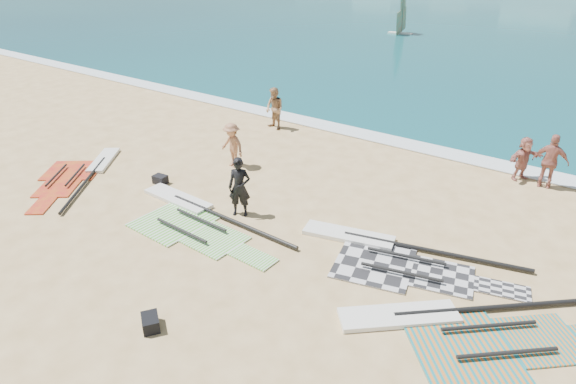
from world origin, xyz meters
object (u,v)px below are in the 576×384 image
Objects in this scene: beachgoer_back at (550,161)px; beachgoer_left at (275,109)px; rig_grey at (388,254)px; gear_bag_near at (160,179)px; gear_bag_far at (151,322)px; rig_green at (192,217)px; rig_orange at (464,328)px; rig_red at (82,172)px; beachgoer_right at (523,158)px; person_wetsuit at (239,187)px; beachgoer_mid at (232,145)px.

beachgoer_left is at bearing -1.26° from beachgoer_back.
rig_grey is 13.13× the size of gear_bag_near.
beachgoer_left is at bearing 115.67° from gear_bag_far.
beachgoer_left reaches higher than rig_green.
rig_orange is 14.42m from rig_red.
gear_bag_far is 14.03m from beachgoer_right.
person_wetsuit is 8.28m from beachgoer_left.
gear_bag_far reaches higher than rig_green.
person_wetsuit is (-1.78, 5.10, 0.81)m from gear_bag_far.
beachgoer_back reaches higher than gear_bag_near.
rig_orange is 3.40× the size of beachgoer_mid.
rig_orange is 12.09× the size of gear_bag_near.
gear_bag_far reaches higher than rig_red.
gear_bag_far is 14.18m from beachgoer_back.
rig_red is 17.01m from beachgoer_back.
gear_bag_far is at bearing 61.68° from beachgoer_back.
rig_red is 10.75× the size of gear_bag_near.
beachgoer_right is at bearing 62.36° from rig_grey.
gear_bag_near is at bearing 30.10° from beachgoer_back.
beachgoer_mid is (-1.70, 3.82, 0.82)m from rig_green.
gear_bag_near is 0.30× the size of beachgoer_right.
beachgoer_left is (-3.04, 8.26, 0.92)m from rig_green.
gear_bag_near is at bearing 151.60° from person_wetsuit.
rig_grey is at bearing -7.03° from beachgoer_mid.
beachgoer_right is (-0.92, 9.12, 0.76)m from rig_orange.
rig_red is (-5.86, -0.07, -0.00)m from rig_green.
person_wetsuit is at bearing -36.30° from beachgoer_mid.
beachgoer_back is (7.45, 7.88, 0.02)m from person_wetsuit.
rig_orange is 11.38m from gear_bag_near.
rig_green is 12.41m from beachgoer_back.
beachgoer_left is 4.64m from beachgoer_mid.
person_wetsuit is (1.08, 1.08, 0.92)m from rig_green.
beachgoer_left is 1.11× the size of beachgoer_mid.
rig_red is 2.67× the size of beachgoer_back.
rig_grey is 7.93m from beachgoer_mid.
rig_green is at bearing 173.43° from beachgoer_right.
rig_red is at bearing -177.76° from rig_green.
rig_red is at bearing -159.30° from gear_bag_near.
beachgoer_back reaches higher than rig_green.
beachgoer_left is 11.59m from beachgoer_back.
gear_bag_far is 0.32× the size of beachgoer_right.
rig_green is at bearing 53.13° from rig_red.
gear_bag_near is (-8.69, -0.63, 0.10)m from rig_grey.
beachgoer_back is at bearing 84.58° from rig_red.
rig_green is at bearing 125.48° from gear_bag_far.
gear_bag_near is at bearing 161.01° from beachgoer_right.
rig_red is at bearing 161.26° from person_wetsuit.
beachgoer_right is at bearing -17.30° from beachgoer_back.
person_wetsuit reaches higher than rig_green.
rig_green is at bearing -163.11° from person_wetsuit.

